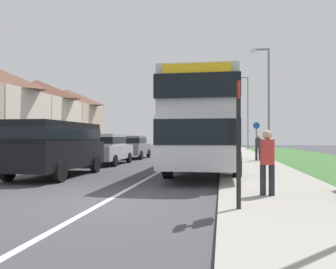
% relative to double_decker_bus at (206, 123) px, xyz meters
% --- Properties ---
extents(ground_plane, '(120.00, 120.00, 0.00)m').
position_rel_double_decker_bus_xyz_m(ground_plane, '(-1.96, -7.94, -2.14)').
color(ground_plane, '#424247').
extents(lane_marking_centre, '(0.14, 60.00, 0.01)m').
position_rel_double_decker_bus_xyz_m(lane_marking_centre, '(-1.96, 0.06, -2.14)').
color(lane_marking_centre, silver).
rests_on(lane_marking_centre, ground_plane).
extents(pavement_near_side, '(3.20, 68.00, 0.12)m').
position_rel_double_decker_bus_xyz_m(pavement_near_side, '(2.24, -1.94, -2.08)').
color(pavement_near_side, '#9E998E').
rests_on(pavement_near_side, ground_plane).
extents(double_decker_bus, '(2.80, 11.51, 3.70)m').
position_rel_double_decker_bus_xyz_m(double_decker_bus, '(0.00, 0.00, 0.00)').
color(double_decker_bus, '#BCBCC1').
rests_on(double_decker_bus, ground_plane).
extents(parked_van_black, '(2.11, 5.10, 2.07)m').
position_rel_double_decker_bus_xyz_m(parked_van_black, '(-5.54, -3.36, -0.90)').
color(parked_van_black, black).
rests_on(parked_van_black, ground_plane).
extents(parked_car_silver, '(1.90, 4.38, 1.68)m').
position_rel_double_decker_bus_xyz_m(parked_car_silver, '(-5.55, 2.41, -1.22)').
color(parked_car_silver, '#B7B7BC').
rests_on(parked_car_silver, ground_plane).
extents(parked_car_grey, '(1.99, 3.91, 1.61)m').
position_rel_double_decker_bus_xyz_m(parked_car_grey, '(-5.55, 7.72, -1.26)').
color(parked_car_grey, slate).
rests_on(parked_car_grey, ground_plane).
extents(pedestrian_at_stop, '(0.34, 0.34, 1.67)m').
position_rel_double_decker_bus_xyz_m(pedestrian_at_stop, '(1.79, -7.14, -1.17)').
color(pedestrian_at_stop, '#23232D').
rests_on(pedestrian_at_stop, ground_plane).
extents(pedestrian_walking_away, '(0.34, 0.34, 1.67)m').
position_rel_double_decker_bus_xyz_m(pedestrian_walking_away, '(2.86, 5.32, -1.17)').
color(pedestrian_walking_away, '#23232D').
rests_on(pedestrian_walking_away, ground_plane).
extents(bus_stop_sign, '(0.09, 0.52, 2.60)m').
position_rel_double_decker_bus_xyz_m(bus_stop_sign, '(1.04, -8.76, -0.60)').
color(bus_stop_sign, black).
rests_on(bus_stop_sign, ground_plane).
extents(cycle_route_sign, '(0.44, 0.08, 2.52)m').
position_rel_double_decker_bus_xyz_m(cycle_route_sign, '(3.03, 7.94, -0.72)').
color(cycle_route_sign, slate).
rests_on(cycle_route_sign, ground_plane).
extents(street_lamp_mid, '(1.14, 0.20, 6.82)m').
position_rel_double_decker_bus_xyz_m(street_lamp_mid, '(3.38, 5.35, 1.81)').
color(street_lamp_mid, slate).
rests_on(street_lamp_mid, ground_plane).
extents(street_lamp_far, '(1.14, 0.20, 8.31)m').
position_rel_double_decker_bus_xyz_m(street_lamp_far, '(3.53, 23.53, 2.57)').
color(street_lamp_far, slate).
rests_on(street_lamp_far, ground_plane).
extents(house_terrace_far_side, '(6.66, 25.56, 7.17)m').
position_rel_double_decker_bus_xyz_m(house_terrace_far_side, '(-17.28, 11.97, 1.44)').
color(house_terrace_far_side, tan).
rests_on(house_terrace_far_side, ground_plane).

